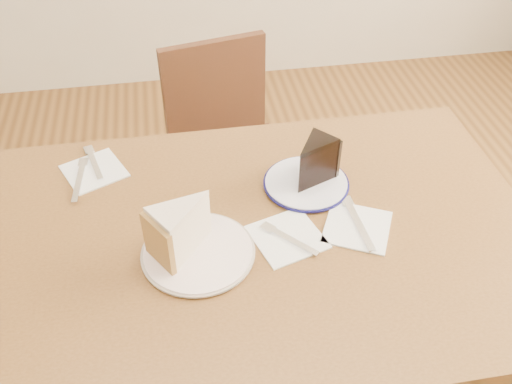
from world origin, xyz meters
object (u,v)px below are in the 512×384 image
object	(u,v)px
table	(261,264)
chair_far	(230,159)
plate_cream	(198,253)
chocolate_cake	(312,165)
plate_navy	(306,183)
carrot_cake	(186,228)

from	to	relation	value
table	chair_far	world-z (taller)	chair_far
plate_cream	chocolate_cake	xyz separation A→B (m)	(0.28, 0.17, 0.05)
table	chair_far	bearing A→B (deg)	89.27
table	plate_navy	distance (m)	0.22
table	carrot_cake	bearing A→B (deg)	-172.30
carrot_cake	chocolate_cake	xyz separation A→B (m)	(0.30, 0.16, -0.00)
chair_far	plate_cream	size ratio (longest dim) A/B	3.67
table	plate_cream	distance (m)	0.18
plate_cream	plate_navy	world-z (taller)	same
plate_cream	chocolate_cake	bearing A→B (deg)	31.98
plate_navy	carrot_cake	bearing A→B (deg)	-151.12
table	chair_far	size ratio (longest dim) A/B	1.47
plate_cream	carrot_cake	bearing A→B (deg)	136.68
plate_cream	plate_navy	xyz separation A→B (m)	(0.27, 0.18, 0.00)
chair_far	carrot_cake	xyz separation A→B (m)	(-0.17, -0.67, 0.36)
plate_navy	chocolate_cake	size ratio (longest dim) A/B	1.86
table	carrot_cake	xyz separation A→B (m)	(-0.16, -0.02, 0.16)
table	carrot_cake	size ratio (longest dim) A/B	9.63
plate_cream	table	bearing A→B (deg)	15.87
table	plate_navy	size ratio (longest dim) A/B	6.27
plate_cream	plate_navy	distance (m)	0.32
chair_far	chocolate_cake	xyz separation A→B (m)	(0.13, -0.51, 0.36)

